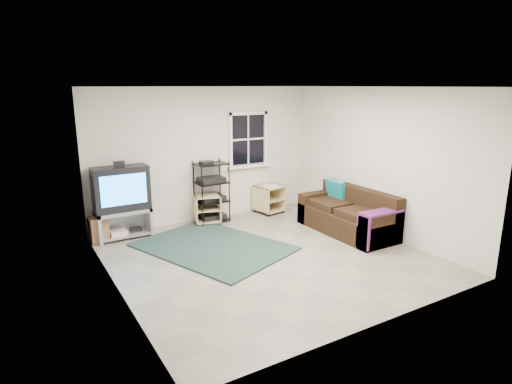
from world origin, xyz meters
TOP-DOWN VIEW (x-y plane):
  - room at (0.95, 2.27)m, footprint 4.60×4.62m
  - tv_unit at (-1.72, 2.04)m, footprint 0.93×0.47m
  - av_rack at (0.01, 2.06)m, footprint 0.61×0.44m
  - side_table_left at (-0.10, 2.08)m, footprint 0.59×0.59m
  - side_table_right at (1.31, 2.04)m, footprint 0.61×0.61m
  - sofa at (1.89, 0.23)m, footprint 0.84×1.90m
  - shag_rug at (-0.57, 0.79)m, footprint 2.46×2.84m
  - paper_bag at (-2.15, 2.01)m, footprint 0.34×0.25m

SIDE VIEW (x-z plane):
  - shag_rug at x=-0.57m, z-range 0.00..0.03m
  - paper_bag at x=-2.15m, z-range 0.00..0.44m
  - side_table_left at x=-0.10m, z-range 0.02..0.58m
  - sofa at x=1.89m, z-range -0.13..0.74m
  - side_table_right at x=1.31m, z-range 0.03..0.64m
  - av_rack at x=0.01m, z-range -0.08..1.13m
  - tv_unit at x=-1.72m, z-range 0.07..1.44m
  - room at x=0.95m, z-range -0.82..3.78m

